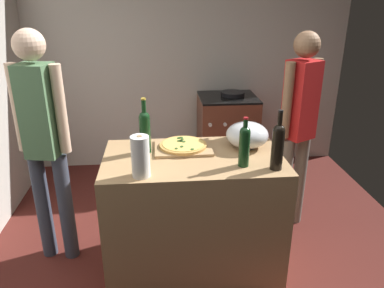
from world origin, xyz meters
TOP-DOWN VIEW (x-y plane):
  - ground_plane at (0.00, 1.23)m, footprint 3.84×3.05m
  - kitchen_wall_rear at (0.00, 2.50)m, footprint 3.84×0.10m
  - counter at (0.01, 0.56)m, footprint 1.22×0.71m
  - cutting_board at (-0.05, 0.70)m, footprint 0.40×0.32m
  - pizza at (-0.05, 0.70)m, footprint 0.33×0.33m
  - mixing_bowl at (0.40, 0.69)m, footprint 0.30×0.30m
  - paper_towel_roll at (-0.34, 0.30)m, footprint 0.11×0.11m
  - wine_bottle_amber at (-0.32, 0.66)m, footprint 0.08×0.08m
  - wine_bottle_clear at (0.31, 0.38)m, footprint 0.07×0.07m
  - wine_bottle_dark at (0.50, 0.32)m, footprint 0.08×0.08m
  - stove at (0.53, 2.10)m, footprint 0.61×0.59m
  - person_in_stripes at (-1.03, 0.78)m, footprint 0.38×0.24m
  - person_in_red at (0.90, 1.03)m, footprint 0.35×0.28m

SIDE VIEW (x-z plane):
  - ground_plane at x=0.00m, z-range -0.02..0.00m
  - counter at x=0.01m, z-range 0.00..0.90m
  - stove at x=0.53m, z-range -0.02..0.93m
  - cutting_board at x=-0.05m, z-range 0.90..0.92m
  - pizza at x=-0.05m, z-range 0.92..0.95m
  - person_in_red at x=0.90m, z-range 0.13..1.80m
  - mixing_bowl at x=0.40m, z-range 0.90..1.08m
  - person_in_stripes at x=-1.03m, z-range 0.14..1.87m
  - paper_towel_roll at x=-0.34m, z-range 0.90..1.16m
  - wine_bottle_clear at x=0.31m, z-range 0.89..1.21m
  - wine_bottle_dark at x=0.50m, z-range 0.87..1.26m
  - wine_bottle_amber at x=-0.32m, z-range 0.87..1.26m
  - kitchen_wall_rear at x=0.00m, z-range 0.00..2.60m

